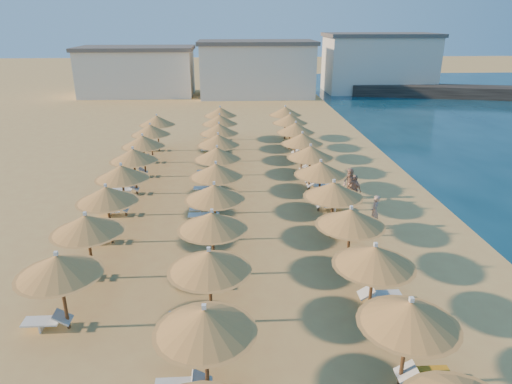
{
  "coord_description": "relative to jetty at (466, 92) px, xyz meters",
  "views": [
    {
      "loc": [
        -2.32,
        -19.12,
        10.2
      ],
      "look_at": [
        -0.96,
        4.0,
        1.3
      ],
      "focal_mm": 32.0,
      "sensor_mm": 36.0,
      "label": 1
    }
  ],
  "objects": [
    {
      "name": "parasol_row_inland",
      "position": [
        -37.74,
        -35.62,
        1.72
      ],
      "size": [
        2.9,
        25.63,
        3.03
      ],
      "color": "brown",
      "rests_on": "ground"
    },
    {
      "name": "ground",
      "position": [
        -29.63,
        -41.45,
        -0.75
      ],
      "size": [
        220.0,
        220.0,
        0.0
      ],
      "primitive_type": "plane",
      "color": "tan",
      "rests_on": "ground"
    },
    {
      "name": "hotel_blocks",
      "position": [
        -26.43,
        4.66,
        2.95
      ],
      "size": [
        49.71,
        11.53,
        8.1
      ],
      "color": "beige",
      "rests_on": "ground"
    },
    {
      "name": "loungers",
      "position": [
        -31.49,
        -37.01,
        -0.41
      ],
      "size": [
        13.72,
        33.95,
        0.66
      ],
      "color": "white",
      "rests_on": "ground"
    },
    {
      "name": "parasol_row_east",
      "position": [
        -27.06,
        -37.25,
        1.72
      ],
      "size": [
        2.9,
        35.37,
        3.03
      ],
      "color": "brown",
      "rests_on": "ground"
    },
    {
      "name": "beachgoer_a",
      "position": [
        -24.63,
        -39.57,
        0.14
      ],
      "size": [
        0.6,
        0.75,
        1.78
      ],
      "primitive_type": "imported",
      "rotation": [
        0.0,
        0.0,
        -1.88
      ],
      "color": "tan",
      "rests_on": "ground"
    },
    {
      "name": "beachgoer_c",
      "position": [
        -24.83,
        -36.26,
        0.13
      ],
      "size": [
        0.88,
        1.11,
        1.76
      ],
      "primitive_type": "imported",
      "rotation": [
        0.0,
        0.0,
        -1.06
      ],
      "color": "tan",
      "rests_on": "ground"
    },
    {
      "name": "parasol_row_west",
      "position": [
        -32.74,
        -37.25,
        1.72
      ],
      "size": [
        2.9,
        35.37,
        3.03
      ],
      "color": "brown",
      "rests_on": "ground"
    },
    {
      "name": "beachgoer_b",
      "position": [
        -24.9,
        -35.48,
        0.19
      ],
      "size": [
        1.07,
        1.15,
        1.88
      ],
      "primitive_type": "imported",
      "rotation": [
        0.0,
        0.0,
        -1.06
      ],
      "color": "tan",
      "rests_on": "ground"
    },
    {
      "name": "jetty",
      "position": [
        0.0,
        0.0,
        0.0
      ],
      "size": [
        30.08,
        11.08,
        1.5
      ],
      "primitive_type": "cube",
      "rotation": [
        0.0,
        0.0,
        -0.24
      ],
      "color": "black",
      "rests_on": "ground"
    }
  ]
}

